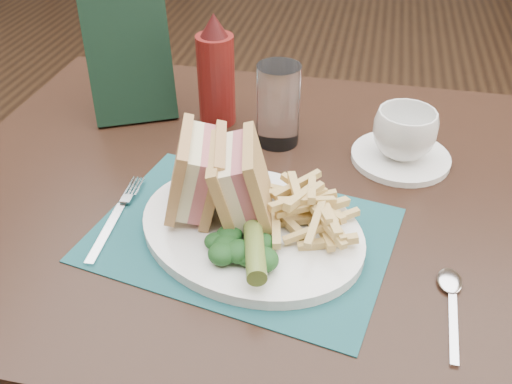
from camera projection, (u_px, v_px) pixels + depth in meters
floor at (287, 295)px, 1.66m from camera, size 7.00×7.00×0.00m
table_main at (249, 349)px, 1.05m from camera, size 0.90×0.75×0.75m
placemat at (242, 234)px, 0.73m from camera, size 0.41×0.33×0.00m
plate at (251, 229)px, 0.73m from camera, size 0.37×0.34×0.01m
sandwich_half_a at (180, 172)px, 0.72m from camera, size 0.10×0.13×0.11m
sandwich_half_b at (224, 181)px, 0.71m from camera, size 0.10×0.12×0.11m
kale_garnish at (241, 245)px, 0.67m from camera, size 0.11×0.08×0.03m
pickle_spear at (254, 243)px, 0.66m from camera, size 0.05×0.12×0.03m
fries_pile at (309, 206)px, 0.71m from camera, size 0.18×0.20×0.05m
fork at (115, 216)px, 0.75m from camera, size 0.04×0.17×0.01m
spoon at (452, 309)px, 0.63m from camera, size 0.04×0.15×0.01m
saucer at (400, 157)px, 0.87m from camera, size 0.18×0.18×0.01m
coffee_cup at (405, 133)px, 0.85m from camera, size 0.13×0.13×0.07m
drinking_glass at (278, 105)px, 0.88m from camera, size 0.09×0.09×0.13m
ketchup_bottle at (216, 70)px, 0.92m from camera, size 0.07×0.07×0.19m
check_presenter at (129, 55)px, 0.93m from camera, size 0.16×0.13×0.22m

